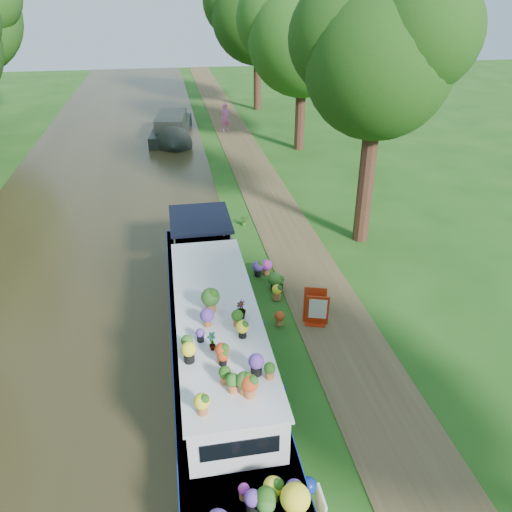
{
  "coord_description": "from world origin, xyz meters",
  "views": [
    {
      "loc": [
        -3.03,
        -12.97,
        8.41
      ],
      "look_at": [
        -0.73,
        -0.02,
        1.3
      ],
      "focal_mm": 35.0,
      "sensor_mm": 36.0,
      "label": 1
    }
  ],
  "objects_px": {
    "pedestrian_pink": "(226,118)",
    "plant_boat": "(219,347)",
    "second_boat": "(172,128)",
    "sandwich_board": "(316,309)"
  },
  "relations": [
    {
      "from": "sandwich_board",
      "to": "plant_boat",
      "type": "bearing_deg",
      "value": -133.62
    },
    {
      "from": "pedestrian_pink",
      "to": "plant_boat",
      "type": "bearing_deg",
      "value": -114.72
    },
    {
      "from": "plant_boat",
      "to": "pedestrian_pink",
      "type": "bearing_deg",
      "value": 82.61
    },
    {
      "from": "second_boat",
      "to": "pedestrian_pink",
      "type": "distance_m",
      "value": 3.64
    },
    {
      "from": "second_boat",
      "to": "pedestrian_pink",
      "type": "bearing_deg",
      "value": 21.09
    },
    {
      "from": "plant_boat",
      "to": "second_boat",
      "type": "xyz_separation_m",
      "value": [
        -0.5,
        22.39,
        -0.27
      ]
    },
    {
      "from": "plant_boat",
      "to": "second_boat",
      "type": "relative_size",
      "value": 1.77
    },
    {
      "from": "plant_boat",
      "to": "pedestrian_pink",
      "type": "height_order",
      "value": "plant_boat"
    },
    {
      "from": "plant_boat",
      "to": "sandwich_board",
      "type": "xyz_separation_m",
      "value": [
        2.89,
        1.64,
        -0.36
      ]
    },
    {
      "from": "second_boat",
      "to": "sandwich_board",
      "type": "height_order",
      "value": "second_boat"
    }
  ]
}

